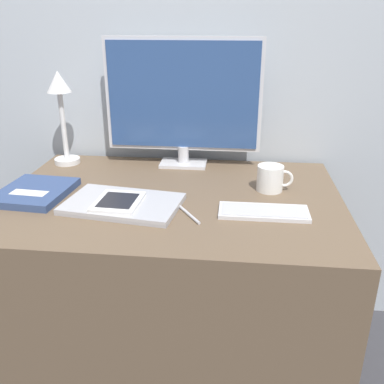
% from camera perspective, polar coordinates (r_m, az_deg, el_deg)
% --- Properties ---
extents(wall_back, '(3.60, 0.05, 2.40)m').
position_cam_1_polar(wall_back, '(1.74, -0.71, 20.35)').
color(wall_back, '#B2BCC6').
rests_on(wall_back, ground_plane).
extents(desk, '(1.11, 0.78, 0.71)m').
position_cam_1_polar(desk, '(1.59, -2.51, -12.43)').
color(desk, brown).
rests_on(desk, ground_plane).
extents(monitor, '(0.59, 0.11, 0.48)m').
position_cam_1_polar(monitor, '(1.64, -1.37, 12.23)').
color(monitor, silver).
rests_on(monitor, desk).
extents(keyboard, '(0.27, 0.11, 0.01)m').
position_cam_1_polar(keyboard, '(1.30, 9.53, -2.62)').
color(keyboard, silver).
rests_on(keyboard, desk).
extents(laptop, '(0.38, 0.27, 0.02)m').
position_cam_1_polar(laptop, '(1.34, -9.19, -1.57)').
color(laptop, '#A3A3A8').
rests_on(laptop, desk).
extents(ereader, '(0.14, 0.17, 0.01)m').
position_cam_1_polar(ereader, '(1.33, -9.83, -1.26)').
color(ereader, white).
rests_on(ereader, laptop).
extents(desk_lamp, '(0.10, 0.10, 0.36)m').
position_cam_1_polar(desk_lamp, '(1.74, -17.09, 11.18)').
color(desk_lamp, white).
rests_on(desk_lamp, desk).
extents(notebook, '(0.23, 0.26, 0.03)m').
position_cam_1_polar(notebook, '(1.50, -20.23, 0.00)').
color(notebook, '#334775').
rests_on(notebook, desk).
extents(coffee_mug, '(0.12, 0.09, 0.09)m').
position_cam_1_polar(coffee_mug, '(1.46, 10.45, 1.83)').
color(coffee_mug, white).
rests_on(coffee_mug, desk).
extents(pen, '(0.09, 0.13, 0.01)m').
position_cam_1_polar(pen, '(1.27, -0.58, -2.85)').
color(pen, silver).
rests_on(pen, desk).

